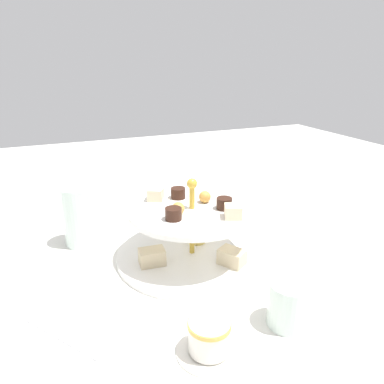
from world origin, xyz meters
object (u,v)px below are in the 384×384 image
(tiered_serving_stand, at_px, (192,235))
(water_glass_short_left, at_px, (289,304))
(butter_knife_right, at_px, (59,334))
(butter_knife_left, at_px, (199,202))
(water_glass_tall_right, at_px, (79,216))
(teacup_with_saucer, at_px, (209,338))

(tiered_serving_stand, relative_size, water_glass_short_left, 4.27)
(tiered_serving_stand, distance_m, butter_knife_right, 0.30)
(butter_knife_left, relative_size, butter_knife_right, 1.00)
(water_glass_tall_right, xyz_separation_m, butter_knife_right, (-0.28, 0.07, -0.06))
(butter_knife_left, bearing_deg, water_glass_short_left, 105.15)
(water_glass_short_left, relative_size, teacup_with_saucer, 0.78)
(tiered_serving_stand, distance_m, water_glass_tall_right, 0.25)
(teacup_with_saucer, bearing_deg, tiered_serving_stand, -17.66)
(water_glass_tall_right, relative_size, butter_knife_right, 0.76)
(tiered_serving_stand, height_order, teacup_with_saucer, tiered_serving_stand)
(water_glass_tall_right, distance_m, butter_knife_right, 0.29)
(teacup_with_saucer, bearing_deg, water_glass_short_left, -87.09)
(water_glass_tall_right, height_order, water_glass_short_left, water_glass_tall_right)
(tiered_serving_stand, bearing_deg, butter_knife_left, -26.69)
(water_glass_tall_right, bearing_deg, butter_knife_left, -70.34)
(tiered_serving_stand, height_order, water_glass_short_left, tiered_serving_stand)
(teacup_with_saucer, distance_m, butter_knife_right, 0.22)
(butter_knife_left, xyz_separation_m, butter_knife_right, (-0.40, 0.40, 0.00))
(water_glass_tall_right, distance_m, water_glass_short_left, 0.46)
(teacup_with_saucer, bearing_deg, butter_knife_left, -22.48)
(water_glass_short_left, xyz_separation_m, butter_knife_left, (0.50, -0.08, -0.03))
(tiered_serving_stand, height_order, butter_knife_right, tiered_serving_stand)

